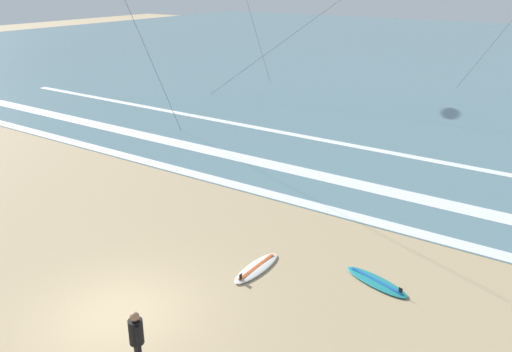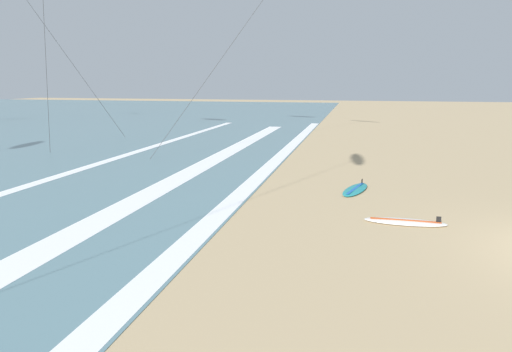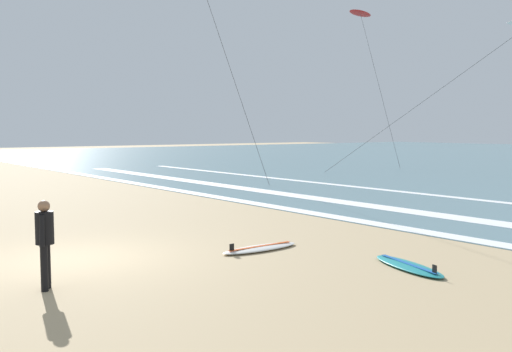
% 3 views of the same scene
% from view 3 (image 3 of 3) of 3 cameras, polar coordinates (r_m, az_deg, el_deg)
% --- Properties ---
extents(ground_plane, '(160.00, 160.00, 0.00)m').
position_cam_3_polar(ground_plane, '(13.30, -17.77, -7.90)').
color(ground_plane, tan).
extents(wave_foam_shoreline, '(55.61, 0.65, 0.01)m').
position_cam_3_polar(wave_foam_shoreline, '(17.42, 12.78, -4.79)').
color(wave_foam_shoreline, white).
rests_on(wave_foam_shoreline, ocean_surface).
extents(wave_foam_mid_break, '(52.87, 1.01, 0.01)m').
position_cam_3_polar(wave_foam_mid_break, '(21.12, 13.09, -3.15)').
color(wave_foam_mid_break, white).
rests_on(wave_foam_mid_break, ocean_surface).
extents(wave_foam_outer_break, '(55.27, 0.53, 0.01)m').
position_cam_3_polar(wave_foam_outer_break, '(24.30, 22.81, -2.38)').
color(wave_foam_outer_break, white).
rests_on(wave_foam_outer_break, ocean_surface).
extents(surfer_foreground_main, '(0.48, 0.33, 1.60)m').
position_cam_3_polar(surfer_foreground_main, '(10.86, -20.15, -5.62)').
color(surfer_foreground_main, black).
rests_on(surfer_foreground_main, ground).
extents(surfboard_foreground_flat, '(0.61, 2.10, 0.25)m').
position_cam_3_polar(surfboard_foreground_flat, '(13.68, 0.41, -7.13)').
color(surfboard_foreground_flat, silver).
rests_on(surfboard_foreground_flat, ground).
extents(surfboard_right_spare, '(2.18, 1.15, 0.25)m').
position_cam_3_polar(surfboard_right_spare, '(12.34, 14.82, -8.59)').
color(surfboard_right_spare, teal).
rests_on(surfboard_right_spare, ground).
extents(kite_red_distant_high, '(7.16, 4.27, 12.49)m').
position_cam_3_polar(kite_red_distant_high, '(49.64, 10.29, 15.46)').
color(kite_red_distant_high, red).
rests_on(kite_red_distant_high, ground).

